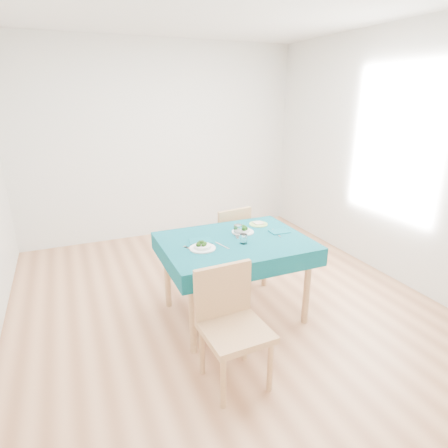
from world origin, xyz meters
name	(u,v)px	position (x,y,z in m)	size (l,w,h in m)	color
room_shell	(224,171)	(0.00, 0.00, 1.35)	(4.02, 4.52, 2.73)	#A06742
table	(234,278)	(0.02, -0.19, 0.38)	(1.29, 0.98, 0.76)	#074954
chair_near	(236,316)	(-0.35, -1.01, 0.55)	(0.44, 0.48, 1.10)	tan
chair_far	(226,236)	(0.26, 0.56, 0.50)	(0.40, 0.44, 0.99)	tan
bowl_near	(202,245)	(-0.31, -0.27, 0.79)	(0.22, 0.22, 0.07)	white
bowl_far	(243,229)	(0.17, -0.05, 0.79)	(0.21, 0.21, 0.06)	white
fork_near	(192,250)	(-0.40, -0.26, 0.76)	(0.02, 0.19, 0.00)	silver
knife_near	(222,245)	(-0.13, -0.27, 0.76)	(0.02, 0.20, 0.00)	silver
fork_far	(236,235)	(0.08, -0.10, 0.76)	(0.02, 0.18, 0.00)	silver
knife_far	(276,233)	(0.45, -0.19, 0.76)	(0.02, 0.22, 0.00)	silver
napkin_near	(201,241)	(-0.27, -0.11, 0.76)	(0.20, 0.14, 0.01)	#0B525D
napkin_far	(279,231)	(0.49, -0.18, 0.76)	(0.18, 0.13, 0.01)	#0B525D
tumbler_center	(238,230)	(0.10, -0.09, 0.81)	(0.08, 0.08, 0.10)	white
tumbler_side	(244,239)	(0.06, -0.30, 0.80)	(0.07, 0.07, 0.09)	white
side_plate	(258,224)	(0.41, 0.09, 0.76)	(0.19, 0.19, 0.01)	#AADD6C
bread_slice	(258,223)	(0.41, 0.09, 0.77)	(0.09, 0.09, 0.01)	beige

